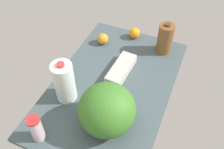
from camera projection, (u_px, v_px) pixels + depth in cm
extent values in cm
cube|color=#415055|center=(112.00, 86.00, 167.50)|extent=(120.00, 76.00, 3.00)
cylinder|color=silver|center=(37.00, 129.00, 134.10)|extent=(7.04, 7.04, 16.74)
cylinder|color=red|center=(33.00, 120.00, 127.43)|extent=(7.25, 7.25, 1.40)
cylinder|color=white|center=(64.00, 82.00, 149.51)|extent=(12.75, 12.75, 27.84)
cylinder|color=red|center=(61.00, 65.00, 138.61)|extent=(4.46, 4.46, 1.80)
cube|color=beige|center=(121.00, 69.00, 171.93)|extent=(30.35, 12.58, 6.01)
ellipsoid|color=#397326|center=(107.00, 110.00, 135.06)|extent=(31.84, 31.84, 29.32)
cylinder|color=brown|center=(165.00, 39.00, 180.76)|extent=(11.22, 11.22, 23.17)
cylinder|color=#59331E|center=(168.00, 25.00, 171.58)|extent=(3.93, 3.93, 1.80)
sphere|color=orange|center=(135.00, 33.00, 197.03)|extent=(8.55, 8.55, 8.55)
sphere|color=orange|center=(103.00, 39.00, 192.24)|extent=(8.47, 8.47, 8.47)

